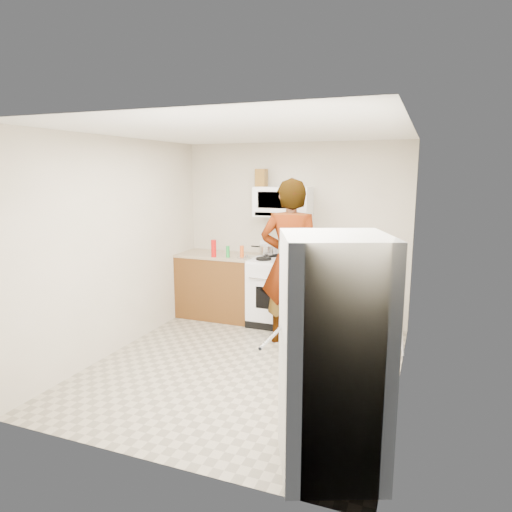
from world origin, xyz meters
The scene contains 20 objects.
floor centered at (0.00, 0.00, 0.00)m, with size 3.60×3.60×0.00m, color gray.
back_wall centered at (0.00, 1.79, 1.25)m, with size 3.20×0.02×2.50m, color beige.
right_wall centered at (1.59, 0.00, 1.25)m, with size 0.02×3.60×2.50m, color beige.
cabinet_left centered at (-1.04, 1.49, 0.45)m, with size 1.12×0.62×0.90m, color brown.
counter_left centered at (-1.04, 1.49, 0.92)m, with size 1.14×0.64×0.04m, color tan.
cabinet_right centered at (0.68, 1.49, 0.45)m, with size 0.80×0.62×0.90m, color brown.
counter_right centered at (0.68, 1.49, 0.92)m, with size 0.82×0.64×0.04m, color tan.
gas_range centered at (-0.10, 1.48, 0.49)m, with size 0.76×0.65×1.13m.
microwave centered at (-0.10, 1.61, 1.70)m, with size 0.76×0.38×0.40m, color white.
person centered at (0.23, 0.88, 1.02)m, with size 0.74×0.49×2.03m, color tan.
fridge centered at (1.23, -1.38, 0.85)m, with size 0.70×0.70×1.70m, color white.
kettle centered at (0.62, 1.68, 1.01)m, with size 0.13×0.13×0.16m, color silver.
jug centered at (-0.42, 1.61, 2.02)m, with size 0.14×0.14×0.24m, color brown.
saucepan centered at (-0.33, 1.62, 1.02)m, with size 0.22×0.22×0.12m, color silver.
tray centered at (0.10, 1.32, 0.96)m, with size 0.25×0.16×0.05m, color white.
bottle_spray centered at (-0.99, 1.25, 1.06)m, with size 0.07×0.07×0.24m, color red.
bottle_hot_sauce centered at (-0.60, 1.33, 1.02)m, with size 0.05×0.05×0.17m, color #D75217.
bottle_green_cap centered at (-0.79, 1.29, 1.02)m, with size 0.05×0.05×0.16m, color #198C32.
pot_lid centered at (-0.54, 1.35, 0.94)m, with size 0.27×0.27×0.01m, color white.
broom centered at (1.53, 0.81, 0.61)m, with size 0.03×0.03×1.23m, color silver.
Camera 1 is at (1.80, -4.35, 2.11)m, focal length 32.00 mm.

